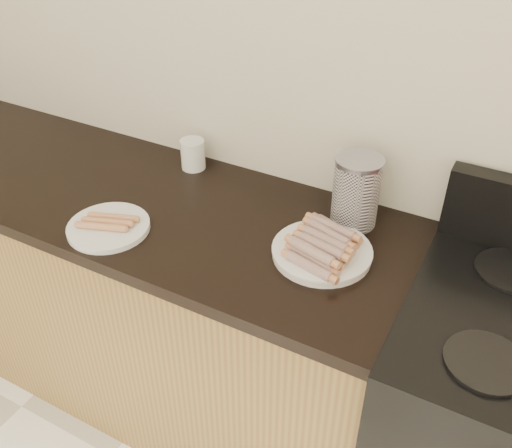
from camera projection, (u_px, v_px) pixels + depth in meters
The scene contains 11 objects.
wall_back at pixel (325, 65), 1.58m from camera, with size 4.00×0.04×2.60m, color silver.
cabinet_base at pixel (103, 285), 2.14m from camera, with size 2.20×0.59×0.86m, color olive.
counter_slab at pixel (82, 183), 1.87m from camera, with size 2.20×0.62×0.04m, color black.
burner_near_left at pixel (486, 362), 1.21m from camera, with size 0.18×0.18×0.01m, color black.
burner_far_left at pixel (511, 271), 1.46m from camera, with size 0.18×0.18×0.01m, color black.
main_plate at pixel (322, 253), 1.53m from camera, with size 0.27×0.27×0.02m, color silver.
side_plate at pixel (109, 227), 1.62m from camera, with size 0.23×0.23×0.02m, color white.
hotdog_pile at pixel (323, 243), 1.51m from camera, with size 0.14×0.25×0.05m.
plain_sausages at pixel (108, 222), 1.61m from camera, with size 0.14×0.12×0.02m.
canister at pixel (356, 191), 1.60m from camera, with size 0.14×0.14×0.21m.
mug at pixel (193, 154), 1.88m from camera, with size 0.08×0.08×0.10m, color white.
Camera 1 is at (0.56, 0.56, 1.87)m, focal length 40.00 mm.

